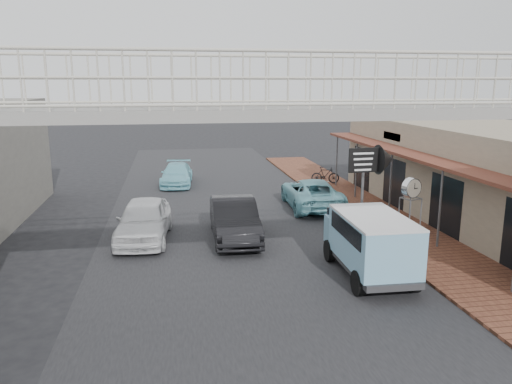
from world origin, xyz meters
name	(u,v)px	position (x,y,z in m)	size (l,w,h in m)	color
ground	(249,272)	(0.00, 0.00, 0.00)	(120.00, 120.00, 0.00)	black
road_strip	(249,271)	(0.00, 0.00, 0.01)	(10.00, 60.00, 0.01)	black
sidewalk	(401,232)	(6.50, 3.00, 0.05)	(3.00, 40.00, 0.10)	brown
shophouse_row	(493,175)	(10.97, 4.00, 2.01)	(7.20, 18.00, 4.00)	gray
footbridge	(277,202)	(0.00, -4.00, 3.18)	(16.40, 2.40, 6.34)	gray
white_hatchback	(144,220)	(-3.33, 3.88, 0.77)	(1.81, 4.51, 1.54)	white
dark_sedan	(234,219)	(0.00, 3.44, 0.76)	(1.61, 4.62, 1.52)	black
angkot_curb	(311,193)	(4.20, 7.63, 0.68)	(2.27, 4.93, 1.37)	#6BAFBA
angkot_far	(177,174)	(-1.95, 14.13, 0.60)	(1.69, 4.16, 1.21)	#7DCADA
angkot_van	(371,237)	(3.54, -0.99, 1.24)	(1.92, 4.02, 1.95)	black
motorcycle_near	(366,216)	(5.30, 3.63, 0.58)	(0.63, 1.82, 0.96)	black
motorcycle_far	(325,175)	(6.47, 12.63, 0.58)	(0.45, 1.59, 0.96)	black
street_clock	(411,192)	(5.30, 0.07, 2.33)	(0.70, 0.65, 2.69)	#59595B
arrow_sign	(383,160)	(6.01, 3.91, 2.75)	(1.92, 1.22, 3.29)	#59595B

